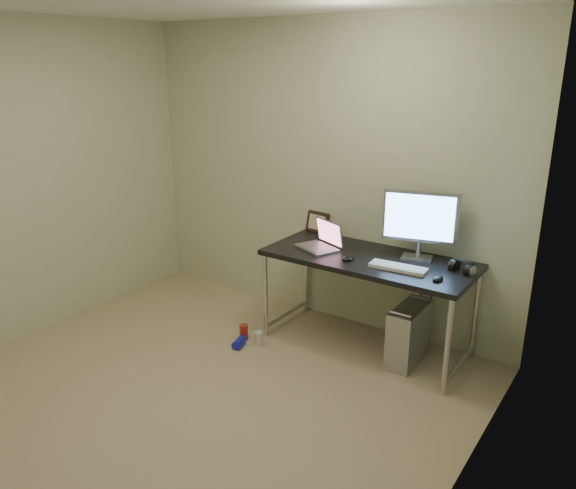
{
  "coord_description": "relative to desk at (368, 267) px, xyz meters",
  "views": [
    {
      "loc": [
        2.41,
        -2.23,
        2.17
      ],
      "look_at": [
        0.15,
        1.05,
        0.85
      ],
      "focal_mm": 35.0,
      "sensor_mm": 36.0,
      "label": 1
    }
  ],
  "objects": [
    {
      "name": "desk",
      "position": [
        0.0,
        0.0,
        0.0
      ],
      "size": [
        1.58,
        0.69,
        0.75
      ],
      "color": "black",
      "rests_on": "ground"
    },
    {
      "name": "monitor",
      "position": [
        0.32,
        0.17,
        0.38
      ],
      "size": [
        0.54,
        0.21,
        0.51
      ],
      "rotation": [
        0.0,
        0.0,
        0.25
      ],
      "color": "#A4A3AA",
      "rests_on": "desk"
    },
    {
      "name": "wall_right",
      "position": [
        1.1,
        -1.4,
        0.58
      ],
      "size": [
        0.02,
        3.5,
        2.5
      ],
      "primitive_type": "cube",
      "color": "beige",
      "rests_on": "ground"
    },
    {
      "name": "webcam",
      "position": [
        -0.45,
        0.26,
        0.16
      ],
      "size": [
        0.04,
        0.03,
        0.11
      ],
      "rotation": [
        0.0,
        0.0,
        0.23
      ],
      "color": "silver",
      "rests_on": "desk"
    },
    {
      "name": "wall_left",
      "position": [
        -2.4,
        -1.4,
        0.58
      ],
      "size": [
        0.02,
        3.5,
        2.5
      ],
      "primitive_type": "cube",
      "color": "beige",
      "rests_on": "ground"
    },
    {
      "name": "can_white",
      "position": [
        -0.7,
        -0.48,
        -0.61
      ],
      "size": [
        0.08,
        0.08,
        0.12
      ],
      "primitive_type": "cylinder",
      "rotation": [
        0.0,
        0.0,
        -0.2
      ],
      "color": "silver",
      "rests_on": "ground"
    },
    {
      "name": "cable_a",
      "position": [
        0.32,
        0.3,
        -0.27
      ],
      "size": [
        0.01,
        0.16,
        0.69
      ],
      "primitive_type": "cylinder",
      "rotation": [
        0.21,
        0.0,
        0.0
      ],
      "color": "black",
      "rests_on": "ground"
    },
    {
      "name": "cable_b",
      "position": [
        0.41,
        0.28,
        -0.29
      ],
      "size": [
        0.02,
        0.11,
        0.71
      ],
      "primitive_type": "cylinder",
      "rotation": [
        0.14,
        0.0,
        0.09
      ],
      "color": "black",
      "rests_on": "ground"
    },
    {
      "name": "floor",
      "position": [
        -0.65,
        -1.4,
        -0.67
      ],
      "size": [
        3.5,
        3.5,
        0.0
      ],
      "primitive_type": "plane",
      "color": "tan",
      "rests_on": "ground"
    },
    {
      "name": "can_red",
      "position": [
        -0.86,
        -0.46,
        -0.61
      ],
      "size": [
        0.08,
        0.08,
        0.13
      ],
      "primitive_type": "cylinder",
      "rotation": [
        0.0,
        0.0,
        -0.18
      ],
      "color": "#A9261E",
      "rests_on": "ground"
    },
    {
      "name": "tower_computer",
      "position": [
        0.37,
        -0.04,
        -0.45
      ],
      "size": [
        0.19,
        0.43,
        0.47
      ],
      "rotation": [
        0.0,
        0.0,
        0.01
      ],
      "color": "#AFB0B4",
      "rests_on": "ground"
    },
    {
      "name": "headphones",
      "position": [
        0.68,
        0.08,
        0.11
      ],
      "size": [
        0.18,
        0.11,
        0.11
      ],
      "rotation": [
        0.0,
        0.0,
        -0.24
      ],
      "color": "black",
      "rests_on": "desk"
    },
    {
      "name": "mouse_right",
      "position": [
        0.6,
        -0.16,
        0.1
      ],
      "size": [
        0.07,
        0.1,
        0.04
      ],
      "primitive_type": "ellipsoid",
      "rotation": [
        0.0,
        0.0,
        -0.01
      ],
      "color": "black",
      "rests_on": "desk"
    },
    {
      "name": "laptop",
      "position": [
        -0.4,
        -0.02,
        0.13
      ],
      "size": [
        0.39,
        0.36,
        0.22
      ],
      "rotation": [
        0.0,
        0.0,
        -0.39
      ],
      "color": "#A4A3AA",
      "rests_on": "desk"
    },
    {
      "name": "can_blue",
      "position": [
        -0.81,
        -0.58,
        -0.63
      ],
      "size": [
        0.1,
        0.15,
        0.07
      ],
      "primitive_type": "cylinder",
      "rotation": [
        1.57,
        0.0,
        0.25
      ],
      "color": "#1722BE",
      "rests_on": "ground"
    },
    {
      "name": "mouse_left",
      "position": [
        -0.1,
        -0.15,
        0.1
      ],
      "size": [
        0.09,
        0.13,
        0.04
      ],
      "primitive_type": "ellipsoid",
      "rotation": [
        0.0,
        0.0,
        -0.14
      ],
      "color": "black",
      "rests_on": "desk"
    },
    {
      "name": "keyboard",
      "position": [
        0.29,
        -0.12,
        0.09
      ],
      "size": [
        0.41,
        0.16,
        0.02
      ],
      "primitive_type": "cube",
      "rotation": [
        0.0,
        0.0,
        0.07
      ],
      "color": "white",
      "rests_on": "desk"
    },
    {
      "name": "picture_frame",
      "position": [
        -0.66,
        0.32,
        0.17
      ],
      "size": [
        0.23,
        0.1,
        0.18
      ],
      "primitive_type": "cube",
      "rotation": [
        -0.21,
        0.0,
        -0.15
      ],
      "color": "black",
      "rests_on": "desk"
    },
    {
      "name": "wall_back",
      "position": [
        -0.65,
        0.35,
        0.58
      ],
      "size": [
        3.5,
        0.02,
        2.5
      ],
      "primitive_type": "cube",
      "color": "beige",
      "rests_on": "ground"
    }
  ]
}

